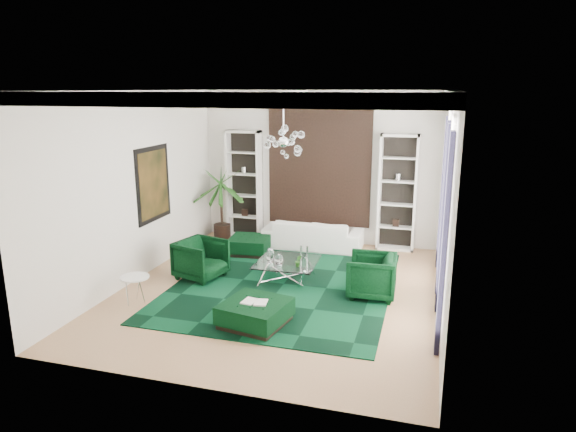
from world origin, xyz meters
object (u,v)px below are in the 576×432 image
(sofa, at_px, (313,234))
(palm, at_px, (221,194))
(armchair_right, at_px, (371,276))
(ottoman_side, at_px, (249,245))
(ottoman_front, at_px, (255,314))
(side_table, at_px, (136,290))
(coffee_table, at_px, (287,271))
(armchair_left, at_px, (201,259))

(sofa, relative_size, palm, 1.00)
(armchair_right, bearing_deg, sofa, -148.42)
(ottoman_side, xyz_separation_m, ottoman_front, (1.40, -3.55, 0.00))
(side_table, bearing_deg, coffee_table, 38.21)
(armchair_right, xyz_separation_m, ottoman_front, (-1.70, -1.75, -0.21))
(ottoman_side, xyz_separation_m, palm, (-1.10, 0.95, 1.00))
(coffee_table, relative_size, ottoman_front, 1.20)
(armchair_left, xyz_separation_m, ottoman_front, (1.80, -1.75, -0.21))
(coffee_table, bearing_deg, ottoman_front, -88.64)
(armchair_left, distance_m, armchair_right, 3.50)
(armchair_right, relative_size, coffee_table, 0.75)
(palm, bearing_deg, armchair_left, -75.72)
(ottoman_side, bearing_deg, palm, 139.18)
(armchair_right, bearing_deg, ottoman_front, -46.03)
(ottoman_side, height_order, palm, palm)
(armchair_right, height_order, ottoman_front, armchair_right)
(sofa, distance_m, coffee_table, 2.30)
(ottoman_front, bearing_deg, armchair_left, 135.81)
(armchair_right, relative_size, palm, 0.37)
(sofa, bearing_deg, armchair_left, 56.21)
(palm, bearing_deg, sofa, -2.34)
(sofa, bearing_deg, palm, -2.69)
(armchair_left, xyz_separation_m, side_table, (-0.60, -1.50, -0.16))
(armchair_left, distance_m, coffee_table, 1.80)
(sofa, xyz_separation_m, side_table, (-2.35, -4.15, -0.10))
(armchair_right, distance_m, palm, 5.08)
(side_table, relative_size, palm, 0.22)
(ottoman_side, bearing_deg, ottoman_front, -68.48)
(armchair_left, relative_size, coffee_table, 0.75)
(coffee_table, bearing_deg, armchair_left, -168.69)
(armchair_right, height_order, coffee_table, armchair_right)
(coffee_table, height_order, ottoman_front, coffee_table)
(sofa, height_order, armchair_right, armchair_right)
(armchair_right, bearing_deg, palm, -125.08)
(armchair_left, xyz_separation_m, palm, (-0.70, 2.75, 0.79))
(ottoman_side, xyz_separation_m, side_table, (-1.00, -3.30, 0.05))
(ottoman_side, bearing_deg, sofa, 32.20)
(ottoman_front, distance_m, side_table, 2.41)
(armchair_right, distance_m, ottoman_front, 2.45)
(armchair_left, bearing_deg, armchair_right, -74.79)
(side_table, bearing_deg, ottoman_front, -5.95)
(ottoman_front, xyz_separation_m, palm, (-2.50, 4.50, 1.00))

